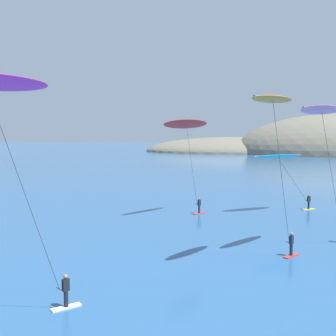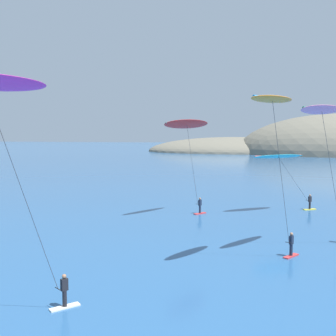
% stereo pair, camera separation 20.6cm
% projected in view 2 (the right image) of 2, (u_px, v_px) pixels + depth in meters
% --- Properties ---
extents(headland_island, '(116.51, 65.40, 30.58)m').
position_uv_depth(headland_island, '(322.00, 153.00, 165.82)').
color(headland_island, '#84755B').
rests_on(headland_island, ground).
extents(kitesurfer_cyan, '(7.39, 5.26, 6.32)m').
position_uv_depth(kitesurfer_cyan, '(281.00, 160.00, 44.50)').
color(kitesurfer_cyan, yellow).
rests_on(kitesurfer_cyan, ground).
extents(kitesurfer_pink, '(4.98, 6.55, 10.55)m').
position_uv_depth(kitesurfer_pink, '(324.00, 121.00, 29.40)').
color(kitesurfer_pink, '#2D2D33').
rests_on(kitesurfer_pink, ground).
extents(kitesurfer_orange, '(3.95, 5.70, 10.92)m').
position_uv_depth(kitesurfer_orange, '(275.00, 116.00, 26.31)').
color(kitesurfer_orange, red).
rests_on(kitesurfer_orange, ground).
extents(kitesurfer_red, '(4.74, 5.94, 9.91)m').
position_uv_depth(kitesurfer_red, '(188.00, 129.00, 42.15)').
color(kitesurfer_red, red).
rests_on(kitesurfer_red, ground).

